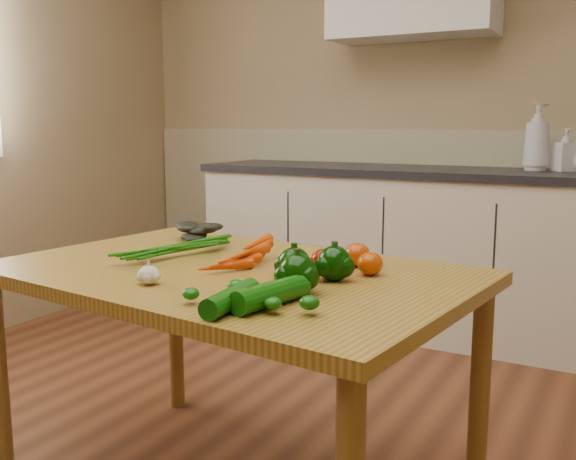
% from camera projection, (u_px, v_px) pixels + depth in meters
% --- Properties ---
extents(room, '(4.04, 5.04, 2.64)m').
position_uv_depth(room, '(184.00, 80.00, 1.67)').
color(room, brown).
rests_on(room, ground).
extents(counter_run, '(2.84, 0.64, 1.14)m').
position_uv_depth(counter_run, '(454.00, 251.00, 3.44)').
color(counter_run, beige).
rests_on(counter_run, ground).
extents(table, '(1.44, 1.01, 0.72)m').
position_uv_depth(table, '(231.00, 295.00, 1.86)').
color(table, '#AB8331').
rests_on(table, ground).
extents(soap_bottle_a, '(0.18, 0.18, 0.34)m').
position_uv_depth(soap_bottle_a, '(537.00, 137.00, 3.23)').
color(soap_bottle_a, silver).
rests_on(soap_bottle_a, counter_run).
extents(soap_bottle_b, '(0.14, 0.14, 0.21)m').
position_uv_depth(soap_bottle_b, '(566.00, 150.00, 3.18)').
color(soap_bottle_b, silver).
rests_on(soap_bottle_b, counter_run).
extents(carrot_bunch, '(0.27, 0.22, 0.07)m').
position_uv_depth(carrot_bunch, '(224.00, 252.00, 1.91)').
color(carrot_bunch, '#E64A05').
rests_on(carrot_bunch, table).
extents(leafy_greens, '(0.19, 0.17, 0.10)m').
position_uv_depth(leafy_greens, '(194.00, 226.00, 2.30)').
color(leafy_greens, black).
rests_on(leafy_greens, table).
extents(garlic_bulb, '(0.06, 0.06, 0.05)m').
position_uv_depth(garlic_bulb, '(149.00, 275.00, 1.66)').
color(garlic_bulb, silver).
rests_on(garlic_bulb, table).
extents(pepper_a, '(0.09, 0.09, 0.09)m').
position_uv_depth(pepper_a, '(294.00, 264.00, 1.69)').
color(pepper_a, black).
rests_on(pepper_a, table).
extents(pepper_b, '(0.09, 0.09, 0.09)m').
position_uv_depth(pepper_b, '(334.00, 263.00, 1.70)').
color(pepper_b, black).
rests_on(pepper_b, table).
extents(pepper_c, '(0.10, 0.10, 0.10)m').
position_uv_depth(pepper_c, '(298.00, 274.00, 1.57)').
color(pepper_c, black).
rests_on(pepper_c, table).
extents(tomato_a, '(0.07, 0.07, 0.07)m').
position_uv_depth(tomato_a, '(323.00, 260.00, 1.80)').
color(tomato_a, '#810C02').
rests_on(tomato_a, table).
extents(tomato_b, '(0.08, 0.08, 0.07)m').
position_uv_depth(tomato_b, '(357.00, 255.00, 1.86)').
color(tomato_b, '#BA3C04').
rests_on(tomato_b, table).
extents(tomato_c, '(0.07, 0.07, 0.06)m').
position_uv_depth(tomato_c, '(370.00, 264.00, 1.76)').
color(tomato_c, '#BA3C04').
rests_on(tomato_c, table).
extents(zucchini_a, '(0.10, 0.23, 0.06)m').
position_uv_depth(zucchini_a, '(271.00, 294.00, 1.46)').
color(zucchini_a, '#0A4C08').
rests_on(zucchini_a, table).
extents(zucchini_b, '(0.07, 0.21, 0.05)m').
position_uv_depth(zucchini_b, '(231.00, 298.00, 1.43)').
color(zucchini_b, '#0A4C08').
rests_on(zucchini_b, table).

